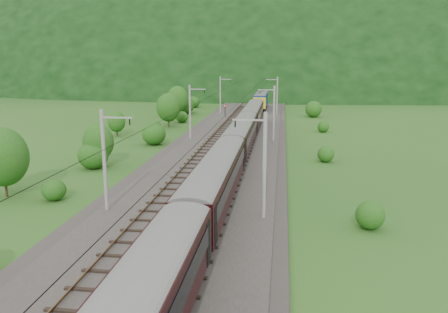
# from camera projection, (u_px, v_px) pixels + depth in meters

# --- Properties ---
(ground) EXTENTS (600.00, 600.00, 0.00)m
(ground) POSITION_uv_depth(u_px,v_px,m) (184.00, 217.00, 33.96)
(ground) COLOR #234D18
(ground) RESTS_ON ground
(railbed) EXTENTS (14.00, 220.00, 0.30)m
(railbed) POSITION_uv_depth(u_px,v_px,m) (206.00, 181.00, 43.60)
(railbed) COLOR #38332D
(railbed) RESTS_ON ground
(track_left) EXTENTS (2.40, 220.00, 0.27)m
(track_left) POSITION_uv_depth(u_px,v_px,m) (182.00, 178.00, 43.86)
(track_left) COLOR brown
(track_left) RESTS_ON railbed
(track_right) EXTENTS (2.40, 220.00, 0.27)m
(track_right) POSITION_uv_depth(u_px,v_px,m) (230.00, 179.00, 43.24)
(track_right) COLOR brown
(track_right) RESTS_ON railbed
(catenary_left) EXTENTS (2.54, 192.28, 8.00)m
(catenary_left) POSITION_uv_depth(u_px,v_px,m) (190.00, 111.00, 64.72)
(catenary_left) COLOR gray
(catenary_left) RESTS_ON railbed
(catenary_right) EXTENTS (2.54, 192.28, 8.00)m
(catenary_right) POSITION_uv_depth(u_px,v_px,m) (273.00, 112.00, 63.13)
(catenary_right) COLOR gray
(catenary_right) RESTS_ON railbed
(overhead_wires) EXTENTS (4.83, 198.00, 0.03)m
(overhead_wires) POSITION_uv_depth(u_px,v_px,m) (205.00, 111.00, 42.08)
(overhead_wires) COLOR black
(overhead_wires) RESTS_ON ground
(mountain_main) EXTENTS (504.00, 360.00, 244.00)m
(mountain_main) POSITION_uv_depth(u_px,v_px,m) (272.00, 78.00, 285.44)
(mountain_main) COLOR black
(mountain_main) RESTS_ON ground
(mountain_ridge) EXTENTS (336.00, 280.00, 132.00)m
(mountain_ridge) POSITION_uv_depth(u_px,v_px,m) (118.00, 75.00, 339.64)
(mountain_ridge) COLOR black
(mountain_ridge) RESTS_ON ground
(train) EXTENTS (2.78, 152.81, 4.82)m
(train) POSITION_uv_depth(u_px,v_px,m) (216.00, 174.00, 33.86)
(train) COLOR black
(train) RESTS_ON ground
(hazard_post_near) EXTENTS (0.17, 0.17, 1.61)m
(hazard_post_near) POSITION_uv_depth(u_px,v_px,m) (227.00, 141.00, 59.76)
(hazard_post_near) COLOR red
(hazard_post_near) RESTS_ON railbed
(hazard_post_far) EXTENTS (0.16, 0.16, 1.55)m
(hazard_post_far) POSITION_uv_depth(u_px,v_px,m) (249.00, 109.00, 97.98)
(hazard_post_far) COLOR red
(hazard_post_far) RESTS_ON railbed
(signal) EXTENTS (0.26, 0.26, 2.36)m
(signal) POSITION_uv_depth(u_px,v_px,m) (225.00, 110.00, 90.42)
(signal) COLOR black
(signal) RESTS_ON railbed
(vegetation_left) EXTENTS (12.43, 145.81, 6.48)m
(vegetation_left) POSITION_uv_depth(u_px,v_px,m) (93.00, 143.00, 50.40)
(vegetation_left) COLOR #205115
(vegetation_left) RESTS_ON ground
(vegetation_right) EXTENTS (5.76, 104.20, 3.23)m
(vegetation_right) POSITION_uv_depth(u_px,v_px,m) (358.00, 195.00, 34.68)
(vegetation_right) COLOR #205115
(vegetation_right) RESTS_ON ground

